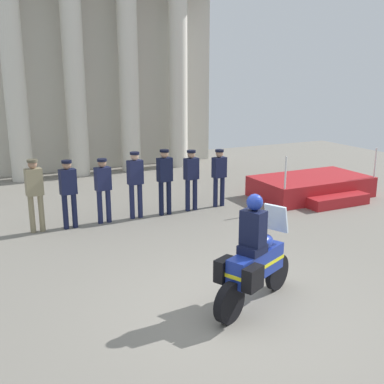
{
  "coord_description": "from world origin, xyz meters",
  "views": [
    {
      "loc": [
        -3.63,
        -5.89,
        3.72
      ],
      "look_at": [
        0.45,
        2.54,
        1.28
      ],
      "focal_mm": 43.48,
      "sensor_mm": 36.0,
      "label": 1
    }
  ],
  "objects_px": {
    "reviewing_stand": "(312,187)",
    "officer_in_row_4": "(165,177)",
    "officer_in_row_2": "(103,185)",
    "motorcycle_with_rider": "(254,261)",
    "officer_in_row_0": "(35,190)",
    "officer_in_row_5": "(191,175)",
    "officer_in_row_1": "(68,189)",
    "officer_in_row_6": "(219,173)",
    "officer_in_row_3": "(135,179)"
  },
  "relations": [
    {
      "from": "reviewing_stand",
      "to": "officer_in_row_4",
      "type": "distance_m",
      "value": 4.82
    },
    {
      "from": "officer_in_row_2",
      "to": "motorcycle_with_rider",
      "type": "bearing_deg",
      "value": 93.63
    },
    {
      "from": "officer_in_row_0",
      "to": "officer_in_row_5",
      "type": "bearing_deg",
      "value": 172.97
    },
    {
      "from": "officer_in_row_5",
      "to": "officer_in_row_1",
      "type": "bearing_deg",
      "value": -5.72
    },
    {
      "from": "officer_in_row_4",
      "to": "officer_in_row_2",
      "type": "bearing_deg",
      "value": -8.21
    },
    {
      "from": "officer_in_row_5",
      "to": "officer_in_row_6",
      "type": "relative_size",
      "value": 1.03
    },
    {
      "from": "officer_in_row_6",
      "to": "officer_in_row_5",
      "type": "bearing_deg",
      "value": -5.19
    },
    {
      "from": "officer_in_row_0",
      "to": "officer_in_row_1",
      "type": "relative_size",
      "value": 1.04
    },
    {
      "from": "officer_in_row_3",
      "to": "motorcycle_with_rider",
      "type": "xyz_separation_m",
      "value": [
        0.14,
        -5.32,
        -0.24
      ]
    },
    {
      "from": "officer_in_row_3",
      "to": "motorcycle_with_rider",
      "type": "distance_m",
      "value": 5.32
    },
    {
      "from": "officer_in_row_0",
      "to": "reviewing_stand",
      "type": "bearing_deg",
      "value": 170.79
    },
    {
      "from": "reviewing_stand",
      "to": "officer_in_row_1",
      "type": "relative_size",
      "value": 2.07
    },
    {
      "from": "officer_in_row_0",
      "to": "officer_in_row_6",
      "type": "distance_m",
      "value": 4.95
    },
    {
      "from": "officer_in_row_1",
      "to": "motorcycle_with_rider",
      "type": "bearing_deg",
      "value": 102.53
    },
    {
      "from": "officer_in_row_5",
      "to": "officer_in_row_6",
      "type": "bearing_deg",
      "value": 174.81
    },
    {
      "from": "officer_in_row_3",
      "to": "motorcycle_with_rider",
      "type": "height_order",
      "value": "motorcycle_with_rider"
    },
    {
      "from": "motorcycle_with_rider",
      "to": "officer_in_row_5",
      "type": "bearing_deg",
      "value": 50.03
    },
    {
      "from": "officer_in_row_1",
      "to": "officer_in_row_3",
      "type": "xyz_separation_m",
      "value": [
        1.72,
        0.08,
        0.04
      ]
    },
    {
      "from": "officer_in_row_6",
      "to": "officer_in_row_1",
      "type": "bearing_deg",
      "value": -5.61
    },
    {
      "from": "reviewing_stand",
      "to": "officer_in_row_1",
      "type": "bearing_deg",
      "value": 178.15
    },
    {
      "from": "officer_in_row_4",
      "to": "motorcycle_with_rider",
      "type": "bearing_deg",
      "value": 75.92
    },
    {
      "from": "officer_in_row_1",
      "to": "officer_in_row_4",
      "type": "xyz_separation_m",
      "value": [
        2.51,
        0.02,
        0.05
      ]
    },
    {
      "from": "reviewing_stand",
      "to": "officer_in_row_3",
      "type": "bearing_deg",
      "value": 176.72
    },
    {
      "from": "reviewing_stand",
      "to": "officer_in_row_5",
      "type": "relative_size",
      "value": 2.08
    },
    {
      "from": "officer_in_row_0",
      "to": "officer_in_row_6",
      "type": "height_order",
      "value": "officer_in_row_0"
    },
    {
      "from": "officer_in_row_4",
      "to": "motorcycle_with_rider",
      "type": "height_order",
      "value": "motorcycle_with_rider"
    },
    {
      "from": "officer_in_row_6",
      "to": "motorcycle_with_rider",
      "type": "xyz_separation_m",
      "value": [
        -2.33,
        -5.33,
        -0.16
      ]
    },
    {
      "from": "officer_in_row_0",
      "to": "officer_in_row_5",
      "type": "relative_size",
      "value": 1.05
    },
    {
      "from": "reviewing_stand",
      "to": "officer_in_row_4",
      "type": "xyz_separation_m",
      "value": [
        -4.75,
        0.25,
        0.74
      ]
    },
    {
      "from": "officer_in_row_1",
      "to": "officer_in_row_5",
      "type": "distance_m",
      "value": 3.31
    },
    {
      "from": "officer_in_row_4",
      "to": "officer_in_row_5",
      "type": "distance_m",
      "value": 0.8
    },
    {
      "from": "officer_in_row_4",
      "to": "officer_in_row_5",
      "type": "height_order",
      "value": "officer_in_row_4"
    },
    {
      "from": "officer_in_row_2",
      "to": "officer_in_row_6",
      "type": "bearing_deg",
      "value": 173.82
    },
    {
      "from": "officer_in_row_2",
      "to": "officer_in_row_6",
      "type": "relative_size",
      "value": 1.01
    },
    {
      "from": "officer_in_row_2",
      "to": "officer_in_row_6",
      "type": "distance_m",
      "value": 3.32
    },
    {
      "from": "officer_in_row_1",
      "to": "officer_in_row_4",
      "type": "relative_size",
      "value": 0.96
    },
    {
      "from": "reviewing_stand",
      "to": "motorcycle_with_rider",
      "type": "height_order",
      "value": "motorcycle_with_rider"
    },
    {
      "from": "officer_in_row_0",
      "to": "officer_in_row_5",
      "type": "xyz_separation_m",
      "value": [
        4.07,
        -0.0,
        -0.05
      ]
    },
    {
      "from": "officer_in_row_0",
      "to": "officer_in_row_1",
      "type": "distance_m",
      "value": 0.77
    },
    {
      "from": "officer_in_row_6",
      "to": "motorcycle_with_rider",
      "type": "distance_m",
      "value": 5.82
    },
    {
      "from": "officer_in_row_2",
      "to": "officer_in_row_5",
      "type": "relative_size",
      "value": 0.98
    },
    {
      "from": "officer_in_row_1",
      "to": "officer_in_row_5",
      "type": "relative_size",
      "value": 1.01
    },
    {
      "from": "officer_in_row_3",
      "to": "officer_in_row_5",
      "type": "distance_m",
      "value": 1.59
    },
    {
      "from": "officer_in_row_4",
      "to": "officer_in_row_6",
      "type": "height_order",
      "value": "officer_in_row_4"
    },
    {
      "from": "motorcycle_with_rider",
      "to": "officer_in_row_2",
      "type": "bearing_deg",
      "value": 75.97
    },
    {
      "from": "officer_in_row_0",
      "to": "officer_in_row_5",
      "type": "height_order",
      "value": "officer_in_row_0"
    },
    {
      "from": "officer_in_row_6",
      "to": "officer_in_row_0",
      "type": "bearing_deg",
      "value": -6.71
    },
    {
      "from": "officer_in_row_1",
      "to": "officer_in_row_3",
      "type": "height_order",
      "value": "officer_in_row_3"
    },
    {
      "from": "officer_in_row_1",
      "to": "officer_in_row_2",
      "type": "distance_m",
      "value": 0.87
    },
    {
      "from": "officer_in_row_4",
      "to": "officer_in_row_0",
      "type": "bearing_deg",
      "value": -8.0
    }
  ]
}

